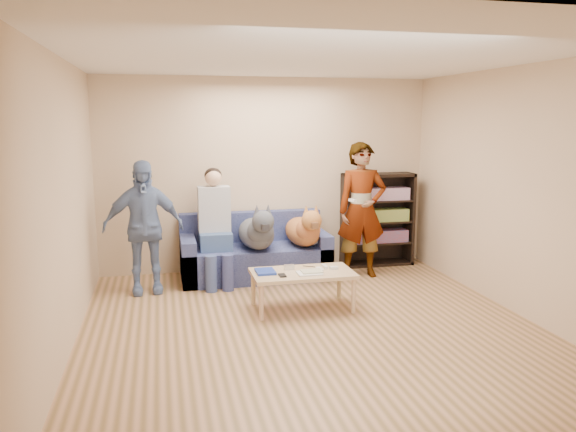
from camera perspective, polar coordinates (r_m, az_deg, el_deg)
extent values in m
plane|color=brown|center=(5.57, 2.80, -11.77)|extent=(5.00, 5.00, 0.00)
plane|color=white|center=(5.21, 3.05, 15.88)|extent=(5.00, 5.00, 0.00)
plane|color=tan|center=(7.65, -2.17, 4.21)|extent=(4.50, 0.00, 4.50)
plane|color=tan|center=(2.95, 16.24, -5.32)|extent=(4.50, 0.00, 4.50)
plane|color=tan|center=(5.11, -22.15, 0.65)|extent=(0.00, 5.00, 5.00)
plane|color=tan|center=(6.23, 23.28, 2.12)|extent=(0.00, 5.00, 5.00)
ellipsoid|color=#A7A7AC|center=(7.32, 2.04, -2.36)|extent=(0.43, 0.36, 0.15)
imported|color=gray|center=(7.35, 7.50, 0.60)|extent=(0.67, 0.47, 1.76)
imported|color=#6D87AE|center=(6.82, -14.49, -1.11)|extent=(0.95, 0.45, 1.58)
cube|color=white|center=(7.07, 6.57, 1.60)|extent=(0.07, 0.13, 0.03)
cube|color=navy|center=(6.06, -2.32, -5.65)|extent=(0.20, 0.26, 0.03)
cube|color=silver|center=(6.02, 2.18, -5.82)|extent=(0.26, 0.20, 0.02)
cube|color=#B5B491|center=(6.04, 2.41, -5.62)|extent=(0.22, 0.17, 0.01)
cube|color=#B7B7BC|center=(6.18, 0.12, -5.22)|extent=(0.11, 0.06, 0.05)
cube|color=silver|center=(6.26, 3.75, -5.13)|extent=(0.04, 0.13, 0.03)
cube|color=silver|center=(6.21, 4.67, -5.27)|extent=(0.09, 0.06, 0.03)
cylinder|color=white|center=(6.13, 3.35, -5.51)|extent=(0.07, 0.07, 0.02)
cylinder|color=white|center=(6.20, 3.14, -5.32)|extent=(0.07, 0.07, 0.02)
cylinder|color=orange|center=(5.95, 1.68, -6.04)|extent=(0.13, 0.06, 0.01)
cylinder|color=black|center=(6.30, 2.14, -5.14)|extent=(0.13, 0.08, 0.01)
cube|color=black|center=(5.93, -0.58, -6.05)|extent=(0.07, 0.12, 0.02)
cube|color=#515B93|center=(7.36, -3.38, -4.65)|extent=(1.90, 0.85, 0.42)
cube|color=#515B93|center=(7.60, -3.83, -1.03)|extent=(1.90, 0.18, 0.40)
cube|color=#515B93|center=(7.26, -10.12, -4.35)|extent=(0.18, 0.85, 0.58)
cube|color=#515B93|center=(7.53, 3.10, -3.69)|extent=(0.18, 0.85, 0.58)
cube|color=#446596|center=(7.15, -7.38, -2.52)|extent=(0.40, 0.38, 0.22)
cylinder|color=#3D4786|center=(6.81, -7.82, -5.93)|extent=(0.14, 0.14, 0.47)
cylinder|color=#3E4A88|center=(6.83, -6.14, -5.85)|extent=(0.14, 0.14, 0.47)
cube|color=silver|center=(7.17, -7.52, 0.69)|extent=(0.40, 0.24, 0.58)
sphere|color=#D7A781|center=(7.12, -7.60, 3.87)|extent=(0.21, 0.21, 0.21)
ellipsoid|color=black|center=(7.15, -7.63, 4.13)|extent=(0.22, 0.22, 0.19)
ellipsoid|color=#53565F|center=(7.17, -3.25, -1.76)|extent=(0.44, 0.91, 0.38)
sphere|color=#4A4D54|center=(6.84, -2.81, -1.57)|extent=(0.33, 0.33, 0.33)
sphere|color=#45484F|center=(6.64, -2.55, -0.58)|extent=(0.27, 0.27, 0.27)
cube|color=black|center=(6.53, -2.35, -1.10)|extent=(0.08, 0.13, 0.08)
cone|color=#484A52|center=(6.63, -3.18, 0.62)|extent=(0.08, 0.08, 0.13)
cone|color=#45454E|center=(6.65, -2.02, 0.66)|extent=(0.08, 0.08, 0.13)
cylinder|color=#494B52|center=(7.59, -3.79, -1.41)|extent=(0.05, 0.30, 0.17)
ellipsoid|color=#A97333|center=(7.33, 1.46, -1.58)|extent=(0.41, 0.86, 0.36)
sphere|color=#B16D36|center=(7.03, 2.06, -1.39)|extent=(0.31, 0.31, 0.31)
sphere|color=#B67537|center=(6.85, 2.41, -0.47)|extent=(0.25, 0.25, 0.25)
cube|color=brown|center=(6.75, 2.67, -0.94)|extent=(0.08, 0.12, 0.07)
cone|color=#C3793B|center=(6.83, 1.86, 0.62)|extent=(0.08, 0.08, 0.12)
cone|color=#B96838|center=(6.87, 2.88, 0.66)|extent=(0.08, 0.08, 0.12)
cylinder|color=#A77833|center=(7.71, 0.74, -1.28)|extent=(0.05, 0.28, 0.16)
cube|color=tan|center=(6.11, 1.48, -5.85)|extent=(1.10, 0.60, 0.04)
cylinder|color=tan|center=(5.83, -2.73, -8.77)|extent=(0.05, 0.05, 0.38)
cylinder|color=#D6AC83|center=(6.08, 6.68, -8.06)|extent=(0.05, 0.05, 0.38)
cylinder|color=tan|center=(6.30, -3.54, -7.35)|extent=(0.05, 0.05, 0.38)
cylinder|color=tan|center=(6.53, 5.21, -6.76)|extent=(0.05, 0.05, 0.38)
cube|color=black|center=(7.84, 5.81, -0.49)|extent=(0.04, 0.34, 1.30)
cube|color=black|center=(8.19, 12.19, -0.22)|extent=(0.04, 0.34, 1.30)
cube|color=black|center=(7.92, 9.20, 4.14)|extent=(1.00, 0.34, 0.04)
cube|color=black|center=(8.14, 8.95, -4.72)|extent=(1.00, 0.34, 0.04)
cube|color=black|center=(8.15, 8.66, -0.16)|extent=(1.00, 0.02, 1.30)
cube|color=black|center=(8.07, 9.01, -2.66)|extent=(0.94, 0.32, 0.03)
cube|color=black|center=(8.01, 9.07, -0.56)|extent=(0.94, 0.32, 0.02)
cube|color=black|center=(7.96, 9.12, 1.56)|extent=(0.94, 0.32, 0.02)
cube|color=#B23333|center=(8.03, 9.08, -2.01)|extent=(0.84, 0.24, 0.17)
cube|color=gold|center=(7.98, 9.14, 0.10)|extent=(0.84, 0.24, 0.17)
cube|color=#994C99|center=(7.93, 9.20, 2.24)|extent=(0.84, 0.24, 0.17)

